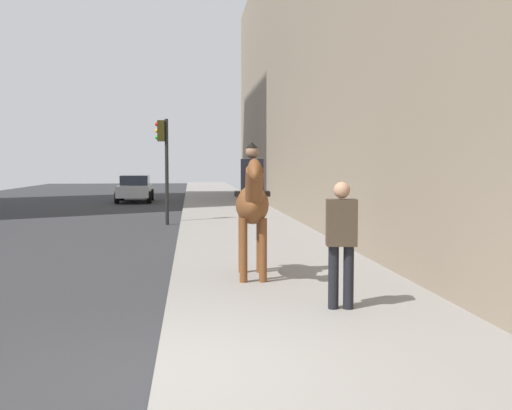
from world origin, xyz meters
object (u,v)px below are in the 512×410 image
object	(u,v)px
car_mid_lane	(135,188)
traffic_light_near_curb	(164,154)
pedestrian_greeting	(341,236)
mounted_horse_near	(252,202)

from	to	relation	value
car_mid_lane	traffic_light_near_curb	world-z (taller)	traffic_light_near_curb
pedestrian_greeting	car_mid_lane	size ratio (longest dim) A/B	0.37
pedestrian_greeting	car_mid_lane	distance (m)	26.25
mounted_horse_near	pedestrian_greeting	size ratio (longest dim) A/B	1.36
mounted_horse_near	pedestrian_greeting	xyz separation A→B (m)	(-2.33, -0.95, -0.31)
mounted_horse_near	traffic_light_near_curb	xyz separation A→B (m)	(10.52, 1.92, 0.99)
pedestrian_greeting	car_mid_lane	world-z (taller)	pedestrian_greeting
traffic_light_near_curb	mounted_horse_near	bearing A→B (deg)	-169.64
mounted_horse_near	car_mid_lane	xyz separation A→B (m)	(23.44, 4.05, -0.65)
pedestrian_greeting	traffic_light_near_curb	world-z (taller)	traffic_light_near_curb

